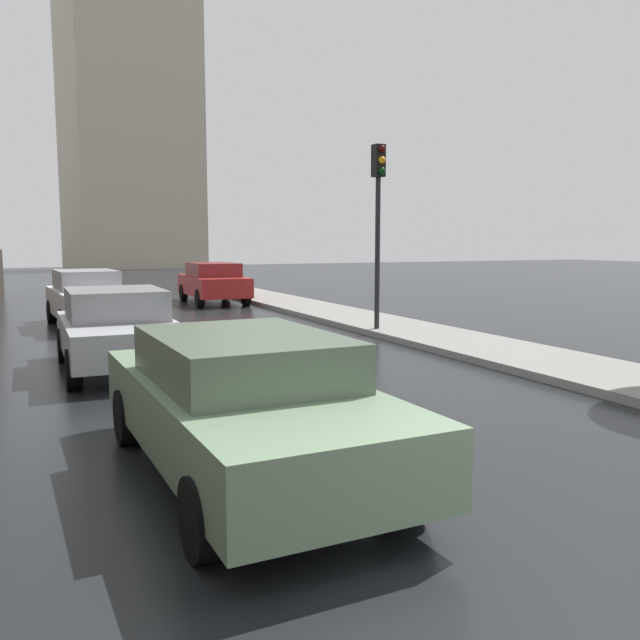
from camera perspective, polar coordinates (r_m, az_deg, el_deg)
The scene contains 6 objects.
car_green_near_kerb at distance 6.35m, azimuth -6.65°, elevation -7.01°, with size 2.00×4.58×1.37m.
car_silver_far_ahead at distance 12.01m, azimuth -17.16°, elevation -0.66°, with size 1.89×3.92×1.41m.
car_white_behind_camera at distance 18.39m, azimuth -19.57°, elevation 1.86°, with size 1.93×4.21×1.49m.
car_red_far_lane at distance 24.25m, azimuth -9.25°, elevation 3.28°, with size 1.97×4.36×1.47m.
traffic_light at distance 15.85m, azimuth 5.10°, elevation 10.14°, with size 0.26×0.39×4.36m.
distant_tower at distance 58.60m, azimuth -16.03°, elevation 16.37°, with size 11.48×8.03×26.81m.
Camera 1 is at (-3.49, -2.21, 2.24)m, focal length 36.86 mm.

